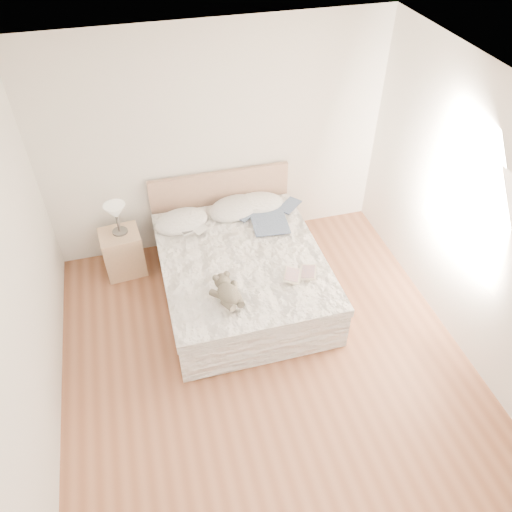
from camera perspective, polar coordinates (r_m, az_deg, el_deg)
name	(u,v)px	position (r m, az deg, el deg)	size (l,w,h in m)	color
floor	(270,373)	(5.10, 1.61, -13.17)	(4.00, 4.50, 0.00)	brown
ceiling	(278,121)	(3.28, 2.52, 15.13)	(4.00, 4.50, 0.00)	white
wall_back	(216,143)	(5.85, -4.55, 12.74)	(4.00, 0.02, 2.70)	white
wall_left	(13,324)	(4.11, -26.01, -7.01)	(0.02, 4.50, 2.70)	white
wall_right	(487,234)	(4.92, 24.90, 2.30)	(0.02, 4.50, 2.70)	white
window	(470,206)	(5.03, 23.25, 5.27)	(0.02, 1.30, 1.10)	white
bed	(241,271)	(5.62, -1.78, -1.72)	(1.72, 2.14, 1.00)	#A48167
nightstand	(123,252)	(6.10, -14.96, 0.41)	(0.45, 0.40, 0.56)	tan
table_lamp	(116,213)	(5.79, -15.73, 4.75)	(0.24, 0.24, 0.38)	#4B4741
pillow_left	(181,221)	(5.83, -8.52, 3.97)	(0.63, 0.44, 0.19)	white
pillow_middle	(234,208)	(5.98, -2.52, 5.49)	(0.65, 0.45, 0.19)	silver
pillow_right	(259,203)	(6.06, 0.31, 6.10)	(0.59, 0.41, 0.18)	white
blouse	(269,219)	(5.82, 1.44, 4.25)	(0.64, 0.68, 0.03)	#364661
photo_book	(191,229)	(5.72, -7.45, 3.08)	(0.33, 0.22, 0.02)	silver
childrens_book	(300,274)	(5.13, 5.07, -2.09)	(0.35, 0.24, 0.02)	beige
teddy_bear	(229,299)	(4.84, -3.12, -4.95)	(0.26, 0.37, 0.20)	#605949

